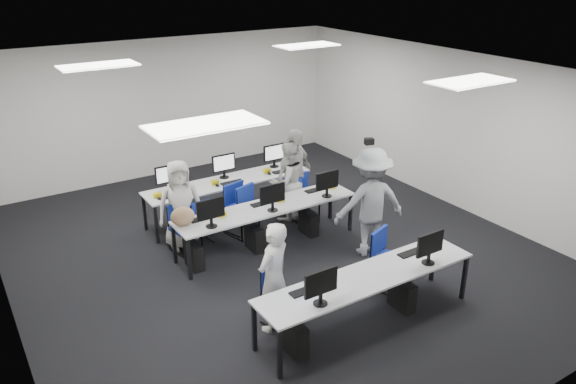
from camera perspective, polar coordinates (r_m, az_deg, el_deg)
room at (r=8.89m, az=-1.56°, el=2.57°), size 9.00×9.02×3.00m
ceiling_panels at (r=8.49m, az=-1.67°, el=12.01°), size 5.20×4.60×0.02m
desk_front at (r=7.50m, az=8.14°, el=-8.76°), size 3.20×0.70×0.73m
desk_mid at (r=9.37m, az=-2.14°, el=-1.78°), size 3.20×0.70×0.73m
desk_back at (r=10.50m, az=-6.04°, el=0.91°), size 3.20×0.70×0.73m
equipment_front at (r=7.55m, az=6.97°, el=-11.34°), size 2.51×0.41×1.19m
equipment_mid at (r=9.41m, az=-3.06°, el=-3.87°), size 2.91×0.41×1.19m
equipment_back at (r=10.72m, az=-5.10°, el=-0.45°), size 2.91×0.41×1.19m
chair_0 at (r=7.66m, az=-0.74°, el=-11.55°), size 0.51×0.53×0.81m
chair_1 at (r=8.52m, az=10.14°, el=-7.83°), size 0.58×0.61×0.91m
chair_2 at (r=9.55m, az=-10.42°, el=-4.47°), size 0.49×0.51×0.82m
chair_3 at (r=9.96m, az=-4.76°, el=-2.76°), size 0.55×0.58×0.92m
chair_4 at (r=10.46m, az=1.61°, el=-1.46°), size 0.43×0.47×0.88m
chair_5 at (r=9.81m, az=-9.14°, el=-3.61°), size 0.42×0.45×0.82m
chair_6 at (r=10.10m, az=-5.13°, el=-2.40°), size 0.59×0.61×0.92m
chair_7 at (r=10.59m, az=0.22°, el=-1.16°), size 0.56×0.58×0.86m
handbag at (r=8.79m, az=-10.66°, el=-2.45°), size 0.41×0.31×0.31m
student_0 at (r=7.30m, az=-1.48°, el=-8.64°), size 0.66×0.56×1.54m
student_1 at (r=10.32m, az=-0.06°, el=1.07°), size 0.76×0.60×1.50m
student_2 at (r=9.47m, az=-10.89°, el=-1.30°), size 0.84×0.63×1.55m
student_3 at (r=10.42m, az=0.64°, el=1.89°), size 1.08×0.77×1.71m
photographer at (r=9.15m, az=8.36°, el=-1.05°), size 1.32×0.98×1.83m
dslr_camera at (r=8.95m, az=8.24°, el=5.11°), size 0.19×0.21×0.10m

